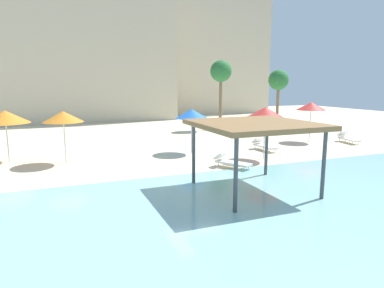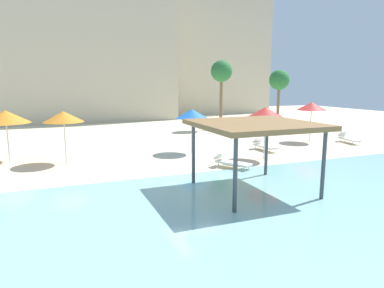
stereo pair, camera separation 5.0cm
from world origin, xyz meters
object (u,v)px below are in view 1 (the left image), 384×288
Objects in this scene: beach_umbrella_orange_3 at (63,117)px; lounge_chair_0 at (347,138)px; beach_umbrella_red_1 at (311,106)px; beach_umbrella_orange_4 at (5,117)px; palm_tree_0 at (279,81)px; palm_tree_1 at (221,73)px; lounge_chair_2 at (230,161)px; beach_umbrella_blue_2 at (192,114)px; lounge_chair_1 at (263,145)px; beach_umbrella_red_0 at (265,112)px; shade_pavilion at (255,127)px.

lounge_chair_0 is at bearing -1.97° from beach_umbrella_orange_3.
beach_umbrella_red_1 is 1.03× the size of beach_umbrella_orange_4.
palm_tree_1 is at bearing 177.57° from palm_tree_0.
beach_umbrella_red_1 is at bearing 88.74° from lounge_chair_2.
palm_tree_0 is at bearing -173.53° from lounge_chair_0.
beach_umbrella_orange_3 is at bearing -178.83° from beach_umbrella_blue_2.
lounge_chair_1 is 0.32× the size of palm_tree_1.
beach_umbrella_blue_2 is 4.65m from lounge_chair_2.
beach_umbrella_red_0 is 1.01× the size of beach_umbrella_red_1.
lounge_chair_2 is at bearing 75.37° from shade_pavilion.
beach_umbrella_red_0 is 3.32m from lounge_chair_1.
palm_tree_0 is 0.88× the size of palm_tree_1.
beach_umbrella_orange_4 is 23.43m from palm_tree_0.
lounge_chair_1 is (1.36, 2.07, -2.21)m from beach_umbrella_red_0.
beach_umbrella_red_0 reaches higher than beach_umbrella_orange_4.
lounge_chair_1 is 13.07m from palm_tree_0.
palm_tree_0 reaches higher than shade_pavilion.
beach_umbrella_orange_4 is 14.61m from lounge_chair_1.
beach_umbrella_orange_3 is at bearing -97.14° from lounge_chair_1.
beach_umbrella_orange_3 is at bearing -28.29° from beach_umbrella_orange_4.
beach_umbrella_blue_2 is 1.33× the size of lounge_chair_2.
beach_umbrella_red_0 is 0.53× the size of palm_tree_0.
shade_pavilion is 2.16× the size of lounge_chair_2.
lounge_chair_2 is at bearing -61.30° from lounge_chair_0.
beach_umbrella_orange_4 is at bearing -102.29° from lounge_chair_1.
shade_pavilion is 14.07m from lounge_chair_0.
shade_pavilion is at bearing -112.53° from palm_tree_1.
lounge_chair_0 is 11.60m from lounge_chair_2.
palm_tree_0 reaches higher than beach_umbrella_orange_3.
lounge_chair_2 is 15.16m from palm_tree_1.
lounge_chair_1 is (11.50, -0.81, -2.09)m from beach_umbrella_orange_3.
lounge_chair_2 is (7.44, -4.04, -2.09)m from beach_umbrella_orange_3.
lounge_chair_2 is (-2.70, -1.16, -2.21)m from beach_umbrella_red_0.
beach_umbrella_blue_2 is (-9.27, -0.57, -0.19)m from beach_umbrella_red_1.
beach_umbrella_orange_3 is at bearing -80.34° from lounge_chair_0.
palm_tree_1 reaches higher than beach_umbrella_red_0.
palm_tree_1 is (-5.96, 0.25, 0.71)m from palm_tree_0.
beach_umbrella_blue_2 is 1.31× the size of lounge_chair_0.
beach_umbrella_red_0 is at bearing -15.86° from beach_umbrella_orange_3.
palm_tree_0 reaches higher than beach_umbrella_red_0.
beach_umbrella_blue_2 is at bearing -125.44° from palm_tree_1.
lounge_chair_0 is at bearing 77.70° from lounge_chair_2.
palm_tree_1 reaches higher than beach_umbrella_red_1.
beach_umbrella_blue_2 is at bearing -82.28° from lounge_chair_0.
beach_umbrella_blue_2 is 11.28m from palm_tree_1.
beach_umbrella_blue_2 reaches higher than lounge_chair_2.
beach_umbrella_orange_3 is 3.16m from beach_umbrella_orange_4.
lounge_chair_0 is 0.37× the size of palm_tree_0.
beach_umbrella_orange_4 is 11.81m from lounge_chair_2.
lounge_chair_1 is 0.99× the size of lounge_chair_2.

